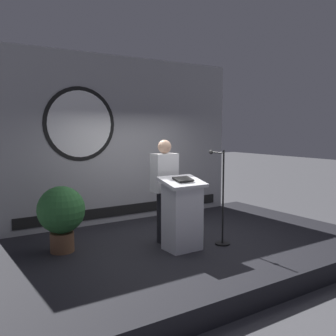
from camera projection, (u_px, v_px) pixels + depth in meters
ground_plane at (179, 259)px, 6.29m from camera, size 40.00×40.00×0.00m
stage_platform at (179, 251)px, 6.27m from camera, size 6.40×4.00×0.30m
banner_display at (125, 140)px, 7.60m from camera, size 4.99×0.12×3.28m
podium at (182, 214)px, 5.81m from camera, size 0.64×0.50×1.14m
speaker_person at (165, 190)px, 6.17m from camera, size 0.40×0.26×1.69m
microphone_stand at (221, 212)px, 6.11m from camera, size 0.24×0.46×1.53m
potted_plant at (61, 213)px, 5.70m from camera, size 0.72×0.72×1.01m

